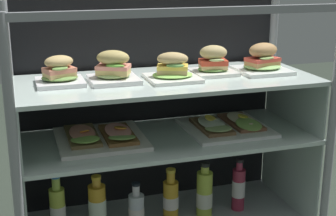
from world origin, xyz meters
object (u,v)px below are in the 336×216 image
object	(u,v)px
plated_roll_sandwich_right_of_center	(60,74)
juice_bottle_front_left_end	(204,194)
open_sandwich_tray_center	(101,137)
juice_bottle_back_left	(136,210)
open_sandwich_tray_mid_right	(227,125)
juice_bottle_tucked_behind	(239,188)
juice_bottle_front_fourth	(97,207)
plated_roll_sandwich_far_left	(213,63)
juice_bottle_front_second	(171,198)
juice_bottle_back_right	(58,211)
plated_roll_sandwich_far_right	(113,70)
plated_roll_sandwich_near_right_corner	(173,70)
plated_roll_sandwich_center	(262,61)

from	to	relation	value
plated_roll_sandwich_right_of_center	juice_bottle_front_left_end	bearing A→B (deg)	-2.47
open_sandwich_tray_center	juice_bottle_back_left	xyz separation A→B (m)	(0.13, -0.02, -0.33)
open_sandwich_tray_mid_right	juice_bottle_tucked_behind	world-z (taller)	open_sandwich_tray_mid_right
juice_bottle_front_fourth	juice_bottle_tucked_behind	bearing A→B (deg)	-0.24
plated_roll_sandwich_far_left	juice_bottle_front_left_end	xyz separation A→B (m)	(-0.03, -0.02, -0.57)
juice_bottle_front_second	juice_bottle_back_right	bearing A→B (deg)	179.33
plated_roll_sandwich_far_left	juice_bottle_back_right	world-z (taller)	plated_roll_sandwich_far_left
plated_roll_sandwich_far_right	plated_roll_sandwich_near_right_corner	xyz separation A→B (m)	(0.22, -0.04, -0.01)
juice_bottle_back_right	open_sandwich_tray_mid_right	bearing A→B (deg)	-1.62
plated_roll_sandwich_center	plated_roll_sandwich_far_right	bearing A→B (deg)	179.11
plated_roll_sandwich_near_right_corner	plated_roll_sandwich_center	world-z (taller)	plated_roll_sandwich_center
juice_bottle_front_second	plated_roll_sandwich_far_left	bearing A→B (deg)	1.15
plated_roll_sandwich_right_of_center	juice_bottle_tucked_behind	world-z (taller)	plated_roll_sandwich_right_of_center
plated_roll_sandwich_far_right	juice_bottle_front_fourth	size ratio (longest dim) A/B	0.76
juice_bottle_back_right	juice_bottle_tucked_behind	xyz separation A→B (m)	(0.78, -0.02, -0.00)
plated_roll_sandwich_far_left	juice_bottle_front_fourth	distance (m)	0.75
open_sandwich_tray_mid_right	juice_bottle_front_left_end	distance (m)	0.32
juice_bottle_front_left_end	juice_bottle_back_right	bearing A→B (deg)	178.01
plated_roll_sandwich_center	open_sandwich_tray_center	size ratio (longest dim) A/B	0.59
plated_roll_sandwich_far_right	juice_bottle_tucked_behind	xyz separation A→B (m)	(0.54, -0.00, -0.57)
plated_roll_sandwich_far_right	open_sandwich_tray_center	world-z (taller)	plated_roll_sandwich_far_right
plated_roll_sandwich_far_left	open_sandwich_tray_center	world-z (taller)	plated_roll_sandwich_far_left
plated_roll_sandwich_near_right_corner	juice_bottle_front_second	world-z (taller)	plated_roll_sandwich_near_right_corner
juice_bottle_tucked_behind	plated_roll_sandwich_center	bearing A→B (deg)	-6.83
plated_roll_sandwich_center	juice_bottle_front_left_end	xyz separation A→B (m)	(-0.24, 0.01, -0.57)
juice_bottle_tucked_behind	plated_roll_sandwich_far_right	bearing A→B (deg)	179.97
plated_roll_sandwich_far_left	juice_bottle_back_right	distance (m)	0.86
juice_bottle_back_right	juice_bottle_front_second	distance (m)	0.47
plated_roll_sandwich_near_right_corner	plated_roll_sandwich_center	bearing A→B (deg)	3.77
plated_roll_sandwich_right_of_center	plated_roll_sandwich_far_left	world-z (taller)	plated_roll_sandwich_far_left
open_sandwich_tray_mid_right	juice_bottle_front_fourth	bearing A→B (deg)	179.55
plated_roll_sandwich_near_right_corner	juice_bottle_back_right	size ratio (longest dim) A/B	0.75
plated_roll_sandwich_far_right	juice_bottle_front_second	bearing A→B (deg)	3.08
plated_roll_sandwich_near_right_corner	plated_roll_sandwich_far_left	distance (m)	0.20
plated_roll_sandwich_right_of_center	plated_roll_sandwich_far_right	world-z (taller)	plated_roll_sandwich_far_right
plated_roll_sandwich_right_of_center	open_sandwich_tray_center	bearing A→B (deg)	-5.09
juice_bottle_front_fourth	juice_bottle_back_left	distance (m)	0.16
open_sandwich_tray_mid_right	juice_bottle_tucked_behind	distance (m)	0.31
juice_bottle_back_left	juice_bottle_front_left_end	bearing A→B (deg)	0.90
open_sandwich_tray_center	juice_bottle_tucked_behind	xyz separation A→B (m)	(0.60, -0.01, -0.30)
plated_roll_sandwich_far_right	juice_bottle_tucked_behind	size ratio (longest dim) A/B	0.77
juice_bottle_back_left	juice_bottle_front_second	distance (m)	0.16
plated_roll_sandwich_right_of_center	juice_bottle_front_left_end	world-z (taller)	plated_roll_sandwich_right_of_center
juice_bottle_front_fourth	juice_bottle_back_right	bearing A→B (deg)	174.23
plated_roll_sandwich_far_right	plated_roll_sandwich_far_left	size ratio (longest dim) A/B	1.08
plated_roll_sandwich_center	juice_bottle_back_left	size ratio (longest dim) A/B	1.04
plated_roll_sandwich_right_of_center	juice_bottle_tucked_behind	size ratio (longest dim) A/B	0.73
plated_roll_sandwich_near_right_corner	open_sandwich_tray_mid_right	bearing A→B (deg)	7.63
plated_roll_sandwich_right_of_center	juice_bottle_front_fourth	xyz separation A→B (m)	(0.12, -0.02, -0.56)
juice_bottle_front_fourth	plated_roll_sandwich_far_left	bearing A→B (deg)	1.60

